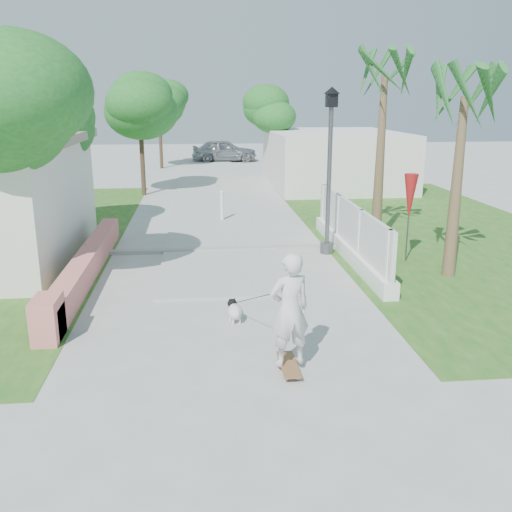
{
  "coord_description": "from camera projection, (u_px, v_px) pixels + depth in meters",
  "views": [
    {
      "loc": [
        -0.59,
        -9.49,
        4.16
      ],
      "look_at": [
        0.52,
        1.46,
        1.1
      ],
      "focal_mm": 40.0,
      "sensor_mm": 36.0,
      "label": 1
    }
  ],
  "objects": [
    {
      "name": "ground",
      "position": [
        235.0,
        337.0,
        10.26
      ],
      "size": [
        90.0,
        90.0,
        0.0
      ],
      "primitive_type": "plane",
      "color": "#B7B7B2",
      "rests_on": "ground"
    },
    {
      "name": "path_strip",
      "position": [
        210.0,
        181.0,
        29.43
      ],
      "size": [
        3.2,
        36.0,
        0.06
      ],
      "primitive_type": "cube",
      "color": "#B7B7B2",
      "rests_on": "ground"
    },
    {
      "name": "curb",
      "position": [
        221.0,
        249.0,
        16.0
      ],
      "size": [
        6.5,
        0.25,
        0.1
      ],
      "primitive_type": "cube",
      "color": "#999993",
      "rests_on": "ground"
    },
    {
      "name": "grass_right",
      "position": [
        433.0,
        230.0,
        18.61
      ],
      "size": [
        8.0,
        20.0,
        0.01
      ],
      "primitive_type": "cube",
      "color": "#225C1D",
      "rests_on": "ground"
    },
    {
      "name": "pink_wall",
      "position": [
        84.0,
        269.0,
        13.27
      ],
      "size": [
        0.45,
        8.2,
        0.8
      ],
      "color": "#E17E73",
      "rests_on": "ground"
    },
    {
      "name": "lattice_fence",
      "position": [
        349.0,
        238.0,
        15.25
      ],
      "size": [
        0.35,
        7.0,
        1.5
      ],
      "color": "white",
      "rests_on": "ground"
    },
    {
      "name": "building_right",
      "position": [
        333.0,
        159.0,
        27.75
      ],
      "size": [
        6.0,
        8.0,
        2.6
      ],
      "primitive_type": "cube",
      "color": "silver",
      "rests_on": "ground"
    },
    {
      "name": "street_lamp",
      "position": [
        329.0,
        165.0,
        15.17
      ],
      "size": [
        0.44,
        0.44,
        4.44
      ],
      "color": "#59595E",
      "rests_on": "ground"
    },
    {
      "name": "bollard",
      "position": [
        222.0,
        205.0,
        19.71
      ],
      "size": [
        0.14,
        0.14,
        1.09
      ],
      "color": "white",
      "rests_on": "ground"
    },
    {
      "name": "patio_umbrella",
      "position": [
        410.0,
        198.0,
        14.59
      ],
      "size": [
        0.36,
        0.36,
        2.3
      ],
      "color": "#59595E",
      "rests_on": "ground"
    },
    {
      "name": "tree_left_near",
      "position": [
        6.0,
        115.0,
        11.66
      ],
      "size": [
        3.6,
        3.6,
        5.28
      ],
      "color": "#4C3826",
      "rests_on": "ground"
    },
    {
      "name": "tree_left_mid",
      "position": [
        31.0,
        121.0,
        16.93
      ],
      "size": [
        3.2,
        3.2,
        4.85
      ],
      "color": "#4C3826",
      "rests_on": "ground"
    },
    {
      "name": "tree_path_left",
      "position": [
        140.0,
        106.0,
        24.27
      ],
      "size": [
        3.4,
        3.4,
        5.23
      ],
      "color": "#4C3826",
      "rests_on": "ground"
    },
    {
      "name": "tree_path_right",
      "position": [
        272.0,
        111.0,
        28.79
      ],
      "size": [
        3.0,
        3.0,
        4.79
      ],
      "color": "#4C3826",
      "rests_on": "ground"
    },
    {
      "name": "tree_path_far",
      "position": [
        159.0,
        104.0,
        33.88
      ],
      "size": [
        3.2,
        3.2,
        5.17
      ],
      "color": "#4C3826",
      "rests_on": "ground"
    },
    {
      "name": "palm_far",
      "position": [
        384.0,
        86.0,
        15.74
      ],
      "size": [
        1.8,
        1.8,
        5.3
      ],
      "color": "brown",
      "rests_on": "ground"
    },
    {
      "name": "palm_near",
      "position": [
        464.0,
        107.0,
        12.8
      ],
      "size": [
        1.8,
        1.8,
        4.7
      ],
      "color": "brown",
      "rests_on": "ground"
    },
    {
      "name": "skateboarder",
      "position": [
        264.0,
        303.0,
        9.48
      ],
      "size": [
        1.09,
        2.79,
        1.93
      ],
      "rotation": [
        0.0,
        0.0,
        3.42
      ],
      "color": "brown",
      "rests_on": "ground"
    },
    {
      "name": "dog",
      "position": [
        235.0,
        310.0,
        10.92
      ],
      "size": [
        0.36,
        0.62,
        0.43
      ],
      "rotation": [
        0.0,
        0.0,
        0.19
      ],
      "color": "silver",
      "rests_on": "ground"
    },
    {
      "name": "parked_car",
      "position": [
        224.0,
        150.0,
        38.39
      ],
      "size": [
        4.36,
        1.83,
        1.48
      ],
      "primitive_type": "imported",
      "rotation": [
        0.0,
        0.0,
        1.59
      ],
      "color": "#989A9F",
      "rests_on": "ground"
    }
  ]
}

